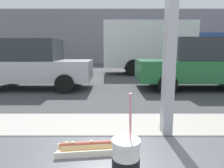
# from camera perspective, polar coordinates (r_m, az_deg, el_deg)

# --- Properties ---
(ground_plane) EXTENTS (60.00, 60.00, 0.00)m
(ground_plane) POSITION_cam_1_polar(r_m,az_deg,el_deg) (9.09, 1.67, 0.57)
(ground_plane) COLOR #424244
(sidewalk_strip) EXTENTS (16.00, 2.80, 0.15)m
(sidewalk_strip) POSITION_cam_1_polar(r_m,az_deg,el_deg) (2.93, 5.93, -18.32)
(sidewalk_strip) COLOR #B2ADA3
(sidewalk_strip) RESTS_ON ground
(building_facade_far) EXTENTS (28.00, 1.20, 5.37)m
(building_facade_far) POSITION_cam_1_polar(r_m,az_deg,el_deg) (21.25, 0.61, 13.10)
(building_facade_far) COLOR gray
(building_facade_far) RESTS_ON ground
(soda_cup_right) EXTENTS (0.09, 0.09, 0.33)m
(soda_cup_right) POSITION_cam_1_polar(r_m,az_deg,el_deg) (0.70, 3.75, -21.43)
(soda_cup_right) COLOR silver
(soda_cup_right) RESTS_ON window_counter
(hotdog_tray_far) EXTENTS (0.29, 0.12, 0.05)m
(hotdog_tray_far) POSITION_cam_1_polar(r_m,az_deg,el_deg) (0.94, -7.02, -17.37)
(hotdog_tray_far) COLOR beige
(hotdog_tray_far) RESTS_ON window_counter
(parked_car_silver) EXTENTS (4.19, 1.93, 1.82)m
(parked_car_silver) POSITION_cam_1_polar(r_m,az_deg,el_deg) (8.05, -21.67, 5.18)
(parked_car_silver) COLOR #BCBCC1
(parked_car_silver) RESTS_ON ground
(parked_car_green) EXTENTS (4.65, 2.04, 1.86)m
(parked_car_green) POSITION_cam_1_polar(r_m,az_deg,el_deg) (8.19, 23.76, 5.25)
(parked_car_green) COLOR #236B38
(parked_car_green) RESTS_ON ground
(box_truck) EXTENTS (6.88, 2.44, 3.00)m
(box_truck) POSITION_cam_1_polar(r_m,az_deg,el_deg) (12.49, 13.05, 10.35)
(box_truck) COLOR silver
(box_truck) RESTS_ON ground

